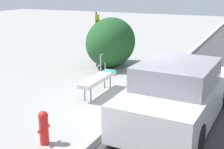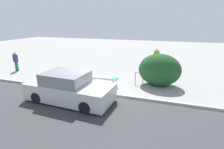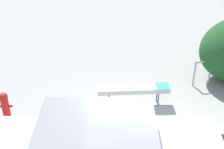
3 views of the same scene
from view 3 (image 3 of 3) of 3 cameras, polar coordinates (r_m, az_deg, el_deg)
name	(u,v)px [view 3 (image 3 of 3)]	position (r m, az deg, el deg)	size (l,w,h in m)	color
ground_plane	(136,137)	(7.74, 4.46, -11.41)	(60.00, 60.00, 0.00)	gray
curb	(136,135)	(7.69, 4.48, -11.05)	(60.00, 0.20, 0.13)	#A8A8A3
bench	(134,89)	(8.53, 4.03, -2.66)	(1.96, 0.42, 0.58)	#515156
bike_rack	(203,71)	(9.78, 16.22, 0.68)	(0.55, 0.12, 0.83)	#99999E
fire_hydrant	(5,105)	(8.54, -18.98, -5.23)	(0.36, 0.22, 0.77)	red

